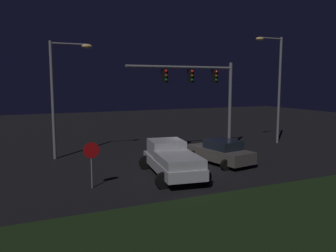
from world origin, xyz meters
TOP-DOWN VIEW (x-y plane):
  - ground_plane at (0.00, 0.00)m, footprint 80.00×80.00m
  - grass_median at (0.00, -9.33)m, footprint 23.45×6.98m
  - pickup_truck at (-2.13, -2.02)m, footprint 3.40×5.63m
  - car_sedan at (1.86, -0.73)m, footprint 2.95×4.64m
  - traffic_signal_gantry at (2.76, 3.21)m, footprint 8.32×0.56m
  - street_lamp_left at (-6.83, 4.95)m, footprint 2.77×0.44m
  - street_lamp_right at (9.77, 3.58)m, footprint 2.63×0.44m
  - stop_sign at (-6.52, -2.47)m, footprint 0.76×0.08m

SIDE VIEW (x-z plane):
  - ground_plane at x=0.00m, z-range 0.00..0.00m
  - grass_median at x=0.00m, z-range 0.00..0.10m
  - car_sedan at x=1.86m, z-range -0.02..1.49m
  - pickup_truck at x=-2.13m, z-range 0.10..1.90m
  - stop_sign at x=-6.52m, z-range 0.45..2.68m
  - street_lamp_left at x=-6.83m, z-range 1.05..8.73m
  - traffic_signal_gantry at x=2.76m, z-range 1.65..8.15m
  - street_lamp_right at x=9.77m, z-range 1.08..9.75m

